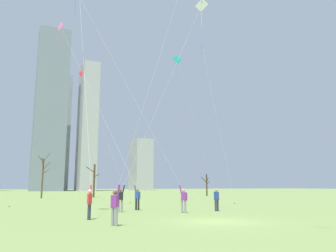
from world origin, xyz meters
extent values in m
plane|color=#7A934C|center=(0.00, 0.00, 0.00)|extent=(400.00, 400.00, 0.00)
cylinder|color=black|center=(-0.72, 9.75, 0.42)|extent=(0.14, 0.14, 0.85)
cylinder|color=black|center=(-0.85, 9.93, 0.42)|extent=(0.14, 0.14, 0.85)
cube|color=#2D4CA5|center=(-0.79, 9.84, 1.12)|extent=(0.36, 0.39, 0.54)
sphere|color=#9E7051|center=(-0.79, 9.84, 1.51)|extent=(0.22, 0.22, 0.22)
cylinder|color=#2D4CA5|center=(-0.67, 9.67, 1.09)|extent=(0.09, 0.09, 0.55)
cylinder|color=#2D4CA5|center=(-0.91, 10.01, 1.59)|extent=(0.19, 0.22, 0.56)
cube|color=pink|center=(-6.06, 19.31, 17.99)|extent=(0.38, 1.23, 1.25)
cylinder|color=black|center=(-6.06, 19.31, 17.99)|extent=(0.23, 0.13, 0.81)
cylinder|color=pink|center=(-6.18, 19.24, 16.64)|extent=(0.02, 0.02, 1.76)
cylinder|color=silver|center=(-3.48, 14.66, 9.92)|extent=(5.16, 9.31, 16.15)
cylinder|color=gray|center=(-5.40, 0.40, 0.42)|extent=(0.14, 0.14, 0.85)
cylinder|color=gray|center=(-5.30, 0.21, 0.42)|extent=(0.14, 0.14, 0.85)
cube|color=purple|center=(-5.35, 0.31, 1.12)|extent=(0.34, 0.39, 0.54)
sphere|color=brown|center=(-5.35, 0.31, 1.51)|extent=(0.22, 0.22, 0.22)
cylinder|color=purple|center=(-5.45, 0.49, 1.09)|extent=(0.09, 0.09, 0.55)
cylinder|color=purple|center=(-5.25, 0.12, 1.59)|extent=(0.18, 0.22, 0.56)
cylinder|color=#33384C|center=(-5.79, 3.72, 0.42)|extent=(0.14, 0.14, 0.85)
cylinder|color=#33384C|center=(-5.70, 3.92, 0.42)|extent=(0.14, 0.14, 0.85)
cube|color=red|center=(-5.74, 3.82, 1.12)|extent=(0.32, 0.39, 0.54)
sphere|color=beige|center=(-5.74, 3.82, 1.51)|extent=(0.22, 0.22, 0.22)
cylinder|color=red|center=(-5.83, 3.63, 1.09)|extent=(0.09, 0.09, 0.55)
cylinder|color=red|center=(-5.66, 4.01, 1.59)|extent=(0.16, 0.22, 0.56)
cylinder|color=blue|center=(-5.67, 12.73, 17.04)|extent=(0.02, 0.02, 1.93)
cylinder|color=silver|center=(-5.52, 8.37, 10.16)|extent=(0.28, 8.72, 16.63)
cylinder|color=gray|center=(-2.74, 8.24, 0.42)|extent=(0.14, 0.14, 0.85)
cylinder|color=gray|center=(-2.52, 8.22, 0.42)|extent=(0.14, 0.14, 0.85)
cube|color=black|center=(-2.63, 8.23, 1.12)|extent=(0.35, 0.22, 0.54)
sphere|color=brown|center=(-2.63, 8.23, 1.51)|extent=(0.22, 0.22, 0.22)
cylinder|color=black|center=(-2.84, 8.25, 1.09)|extent=(0.09, 0.09, 0.55)
cylinder|color=black|center=(-2.42, 8.22, 1.59)|extent=(0.21, 0.10, 0.56)
cube|color=white|center=(3.03, 6.22, 15.88)|extent=(0.90, 0.59, 1.03)
cylinder|color=black|center=(3.03, 6.22, 15.88)|extent=(0.09, 0.20, 0.67)
cylinder|color=white|center=(3.07, 6.33, 14.76)|extent=(0.02, 0.02, 1.45)
cylinder|color=silver|center=(0.31, 7.22, 8.86)|extent=(5.47, 2.01, 14.04)
cylinder|color=gray|center=(1.21, 5.83, 0.42)|extent=(0.14, 0.14, 0.85)
cylinder|color=gray|center=(1.03, 5.94, 0.42)|extent=(0.14, 0.14, 0.85)
cube|color=purple|center=(1.12, 5.88, 1.12)|extent=(0.39, 0.35, 0.54)
sphere|color=tan|center=(1.12, 5.88, 1.51)|extent=(0.22, 0.22, 0.22)
cylinder|color=purple|center=(1.30, 5.77, 1.09)|extent=(0.09, 0.09, 0.55)
cylinder|color=purple|center=(0.94, 6.00, 1.59)|extent=(0.22, 0.18, 0.56)
cylinder|color=silver|center=(-3.22, 6.83, 9.45)|extent=(8.34, 1.67, 15.20)
cylinder|color=#33384C|center=(3.98, 6.34, 0.42)|extent=(0.14, 0.14, 0.85)
cylinder|color=#33384C|center=(4.19, 6.39, 0.42)|extent=(0.14, 0.14, 0.85)
cube|color=#2D4CA5|center=(4.09, 6.37, 1.12)|extent=(0.38, 0.27, 0.54)
sphere|color=tan|center=(4.09, 6.37, 1.51)|extent=(0.22, 0.22, 0.22)
cylinder|color=#2D4CA5|center=(3.88, 6.32, 1.09)|extent=(0.09, 0.09, 0.55)
cylinder|color=#2D4CA5|center=(4.29, 6.42, 1.09)|extent=(0.09, 0.09, 0.55)
cube|color=red|center=(-2.61, 25.52, 15.37)|extent=(0.46, 0.84, 0.92)
cylinder|color=black|center=(-2.61, 25.52, 15.37)|extent=(0.15, 0.14, 0.60)
cylinder|color=silver|center=(-0.25, 22.79, 7.70)|extent=(4.73, 5.47, 15.33)
cylinder|color=#3F3833|center=(2.11, 20.06, 0.04)|extent=(0.10, 0.10, 0.08)
cube|color=teal|center=(9.07, 22.68, 18.05)|extent=(1.28, 0.31, 1.27)
cylinder|color=black|center=(9.07, 22.68, 18.05)|extent=(0.02, 0.26, 0.82)
cylinder|color=teal|center=(9.08, 22.54, 16.67)|extent=(0.02, 0.02, 1.79)
cylinder|color=silver|center=(11.98, 22.76, 9.05)|extent=(5.82, 0.16, 18.01)
cylinder|color=#3F3833|center=(14.89, 22.83, 0.04)|extent=(0.10, 0.10, 0.08)
cube|color=purple|center=(12.34, 21.75, 20.16)|extent=(0.32, 0.67, 0.70)
cylinder|color=black|center=(12.34, 21.75, 20.16)|extent=(0.21, 0.04, 0.44)
cylinder|color=purple|center=(12.23, 21.76, 19.40)|extent=(0.02, 0.02, 1.00)
cylinder|color=silver|center=(11.97, 18.18, 10.10)|extent=(0.76, 7.16, 20.12)
cylinder|color=#3F3833|center=(11.59, 14.60, 0.04)|extent=(0.10, 0.10, 0.08)
cylinder|color=#3F3833|center=(-9.54, 18.43, 0.04)|extent=(0.10, 0.10, 0.08)
cylinder|color=#423326|center=(24.55, 41.32, 2.02)|extent=(0.27, 0.27, 4.03)
cylinder|color=#423326|center=(24.37, 40.75, 3.00)|extent=(0.49, 1.23, 0.66)
cylinder|color=#423326|center=(25.00, 41.54, 2.42)|extent=(1.01, 0.58, 0.77)
cylinder|color=#423326|center=(24.04, 41.48, 3.00)|extent=(1.14, 0.46, 1.14)
cylinder|color=#4C3828|center=(2.99, 40.83, 2.66)|extent=(0.31, 0.31, 5.32)
cylinder|color=#4C3828|center=(2.78, 39.97, 3.92)|extent=(0.50, 1.78, 0.62)
cylinder|color=#4C3828|center=(3.20, 40.12, 3.47)|extent=(0.56, 1.49, 0.56)
cylinder|color=#4C3828|center=(2.27, 40.65, 4.41)|extent=(1.53, 0.51, 1.01)
cylinder|color=brown|center=(-5.02, 40.12, 2.97)|extent=(0.25, 0.25, 5.95)
cylinder|color=brown|center=(-5.46, 39.84, 5.85)|extent=(0.98, 0.66, 0.98)
cylinder|color=brown|center=(-5.24, 39.38, 5.37)|extent=(0.59, 1.60, 1.35)
cylinder|color=brown|center=(-4.66, 39.55, 6.09)|extent=(0.82, 1.24, 1.36)
cylinder|color=brown|center=(-4.59, 39.63, 4.80)|extent=(0.96, 1.09, 1.30)
cylinder|color=brown|center=(-4.43, 40.74, 4.07)|extent=(1.27, 1.32, 0.84)
cube|color=#B2B2B7|center=(17.47, 118.72, 25.06)|extent=(6.18, 11.49, 50.13)
cube|color=#B2B2B7|center=(44.04, 129.23, 11.19)|extent=(7.70, 11.07, 22.38)
cube|color=gray|center=(3.29, 118.52, 30.87)|extent=(11.49, 8.75, 61.73)
cube|color=#9EA3AD|center=(8.75, 136.82, 24.58)|extent=(8.85, 9.42, 49.16)
camera|label=1|loc=(-9.95, -15.35, 1.79)|focal=36.73mm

